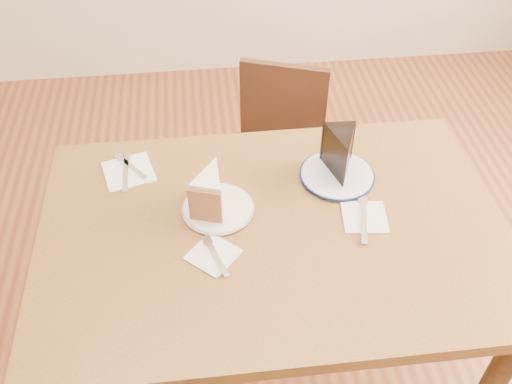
# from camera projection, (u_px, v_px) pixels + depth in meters

# --- Properties ---
(ground) EXTENTS (4.00, 4.00, 0.00)m
(ground) POSITION_uv_depth(u_px,v_px,m) (268.00, 372.00, 1.99)
(ground) COLOR #542816
(ground) RESTS_ON ground
(table) EXTENTS (1.20, 0.80, 0.75)m
(table) POSITION_uv_depth(u_px,v_px,m) (271.00, 252.00, 1.54)
(table) COLOR #503316
(table) RESTS_ON ground
(chair_far) EXTENTS (0.49, 0.49, 0.77)m
(chair_far) POSITION_uv_depth(u_px,v_px,m) (275.00, 161.00, 2.15)
(chair_far) COLOR black
(chair_far) RESTS_ON ground
(plate_cream) EXTENTS (0.18, 0.18, 0.01)m
(plate_cream) POSITION_uv_depth(u_px,v_px,m) (218.00, 209.00, 1.51)
(plate_cream) COLOR white
(plate_cream) RESTS_ON table
(plate_navy) EXTENTS (0.20, 0.20, 0.01)m
(plate_navy) POSITION_uv_depth(u_px,v_px,m) (337.00, 175.00, 1.60)
(plate_navy) COLOR white
(plate_navy) RESTS_ON table
(carrot_cake) EXTENTS (0.12, 0.14, 0.10)m
(carrot_cake) POSITION_uv_depth(u_px,v_px,m) (212.00, 189.00, 1.48)
(carrot_cake) COLOR #FBEACF
(carrot_cake) RESTS_ON plate_cream
(chocolate_cake) EXTENTS (0.09, 0.13, 0.12)m
(chocolate_cake) POSITION_uv_depth(u_px,v_px,m) (341.00, 156.00, 1.56)
(chocolate_cake) COLOR black
(chocolate_cake) RESTS_ON plate_navy
(napkin_cream) EXTENTS (0.15, 0.15, 0.00)m
(napkin_cream) POSITION_uv_depth(u_px,v_px,m) (213.00, 254.00, 1.40)
(napkin_cream) COLOR white
(napkin_cream) RESTS_ON table
(napkin_navy) EXTENTS (0.13, 0.13, 0.00)m
(napkin_navy) POSITION_uv_depth(u_px,v_px,m) (365.00, 217.00, 1.49)
(napkin_navy) COLOR white
(napkin_navy) RESTS_ON table
(napkin_spare) EXTENTS (0.16, 0.16, 0.00)m
(napkin_spare) POSITION_uv_depth(u_px,v_px,m) (129.00, 172.00, 1.62)
(napkin_spare) COLOR white
(napkin_spare) RESTS_ON table
(fork_cream) EXTENTS (0.06, 0.14, 0.00)m
(fork_cream) POSITION_uv_depth(u_px,v_px,m) (216.00, 256.00, 1.39)
(fork_cream) COLOR silver
(fork_cream) RESTS_ON napkin_cream
(knife_navy) EXTENTS (0.05, 0.17, 0.00)m
(knife_navy) POSITION_uv_depth(u_px,v_px,m) (364.00, 220.00, 1.48)
(knife_navy) COLOR silver
(knife_navy) RESTS_ON napkin_navy
(fork_spare) EXTENTS (0.10, 0.12, 0.00)m
(fork_spare) POSITION_uv_depth(u_px,v_px,m) (131.00, 167.00, 1.63)
(fork_spare) COLOR silver
(fork_spare) RESTS_ON napkin_spare
(knife_spare) EXTENTS (0.02, 0.16, 0.00)m
(knife_spare) POSITION_uv_depth(u_px,v_px,m) (126.00, 173.00, 1.61)
(knife_spare) COLOR white
(knife_spare) RESTS_ON napkin_spare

